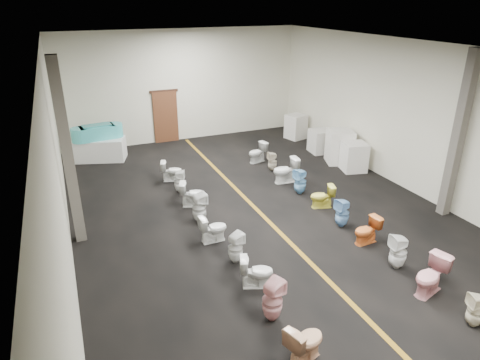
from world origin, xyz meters
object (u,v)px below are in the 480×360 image
(display_table, at_px, (100,149))
(toilet_left_4, at_px, (256,272))
(toilet_left_9, at_px, (179,181))
(toilet_right_6, at_px, (342,213))
(appliance_crate_d, at_px, (296,127))
(toilet_right_11, at_px, (258,153))
(toilet_left_5, at_px, (236,248))
(toilet_left_8, at_px, (193,194))
(toilet_left_6, at_px, (213,228))
(toilet_right_9, at_px, (286,170))
(toilet_left_10, at_px, (172,171))
(toilet_right_8, at_px, (300,181))
(appliance_crate_a, at_px, (354,157))
(toilet_right_10, at_px, (272,161))
(toilet_right_7, at_px, (322,196))
(toilet_right_5, at_px, (367,231))
(appliance_crate_c, at_px, (321,141))
(toilet_right_2, at_px, (476,310))
(toilet_left_7, at_px, (199,208))
(bathtub, at_px, (97,132))
(toilet_left_2, at_px, (305,342))
(toilet_right_4, at_px, (398,252))
(toilet_right_3, at_px, (431,276))
(toilet_left_3, at_px, (272,300))
(appliance_crate_b, at_px, (340,147))

(display_table, relative_size, toilet_left_4, 2.58)
(toilet_left_9, height_order, toilet_right_6, toilet_right_6)
(appliance_crate_d, height_order, toilet_right_11, appliance_crate_d)
(toilet_left_5, distance_m, toilet_left_8, 3.15)
(toilet_left_6, relative_size, toilet_right_9, 0.84)
(toilet_left_10, height_order, toilet_right_8, toilet_right_8)
(appliance_crate_a, xyz_separation_m, toilet_right_10, (-2.63, 1.06, -0.15))
(toilet_left_9, relative_size, toilet_right_7, 1.04)
(toilet_left_6, xyz_separation_m, toilet_right_5, (3.44, -1.57, -0.01))
(toilet_right_5, bearing_deg, display_table, -152.88)
(appliance_crate_c, relative_size, toilet_right_8, 1.09)
(display_table, bearing_deg, toilet_right_5, -58.39)
(toilet_left_4, distance_m, toilet_right_9, 5.61)
(display_table, distance_m, toilet_right_2, 12.99)
(appliance_crate_a, relative_size, toilet_right_10, 1.45)
(toilet_left_10, height_order, toilet_right_11, toilet_right_11)
(toilet_right_5, distance_m, toilet_right_11, 6.18)
(toilet_left_7, distance_m, toilet_right_6, 3.79)
(appliance_crate_a, distance_m, toilet_left_4, 7.50)
(bathtub, height_order, toilet_right_2, bathtub)
(toilet_left_9, bearing_deg, toilet_right_6, -115.98)
(toilet_left_7, relative_size, toilet_left_9, 1.17)
(toilet_left_9, height_order, toilet_right_8, toilet_right_8)
(toilet_left_5, height_order, toilet_left_9, toilet_left_5)
(display_table, bearing_deg, toilet_right_6, -55.71)
(toilet_left_8, distance_m, toilet_right_8, 3.33)
(appliance_crate_d, distance_m, toilet_right_11, 3.38)
(toilet_left_2, height_order, toilet_right_10, toilet_left_2)
(toilet_right_9, bearing_deg, toilet_left_6, -47.83)
(display_table, bearing_deg, bathtub, 180.00)
(toilet_left_2, xyz_separation_m, toilet_right_4, (3.28, 1.49, 0.04))
(toilet_left_6, xyz_separation_m, toilet_right_4, (3.40, -2.69, 0.06))
(toilet_left_5, xyz_separation_m, toilet_right_11, (3.22, 5.68, -0.01))
(toilet_left_6, xyz_separation_m, toilet_left_9, (0.02, 3.16, 0.00))
(toilet_left_6, distance_m, toilet_right_3, 4.98)
(bathtub, xyz_separation_m, toilet_left_6, (1.92, -7.14, -0.72))
(toilet_left_5, distance_m, toilet_left_7, 2.16)
(toilet_left_3, bearing_deg, toilet_left_6, -22.22)
(toilet_left_2, distance_m, toilet_left_7, 5.26)
(toilet_right_5, bearing_deg, toilet_left_4, -85.71)
(bathtub, distance_m, toilet_right_8, 7.72)
(toilet_right_2, distance_m, toilet_right_3, 1.05)
(toilet_left_2, xyz_separation_m, toilet_left_10, (-0.08, 8.32, -0.03))
(toilet_right_9, bearing_deg, appliance_crate_b, 113.40)
(toilet_left_4, relative_size, toilet_right_2, 1.02)
(bathtub, relative_size, toilet_left_6, 2.64)
(appliance_crate_c, distance_m, toilet_left_5, 8.26)
(toilet_right_8, bearing_deg, toilet_right_7, -7.46)
(toilet_right_4, distance_m, toilet_right_10, 6.32)
(toilet_right_5, bearing_deg, toilet_right_11, 176.07)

